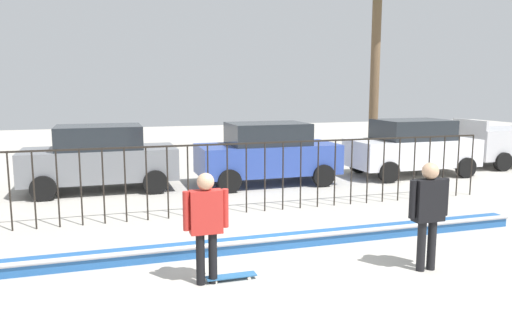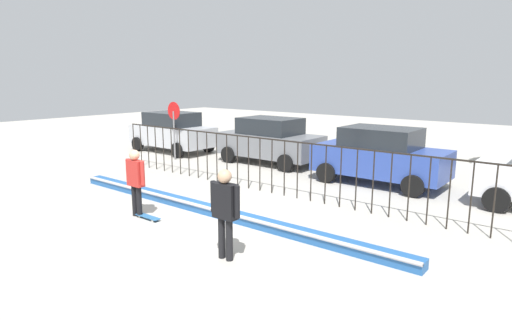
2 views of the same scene
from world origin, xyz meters
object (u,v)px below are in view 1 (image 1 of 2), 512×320
at_px(parked_car_white, 412,147).
at_px(parked_car_gray, 100,157).
at_px(parked_car_blue, 267,153).
at_px(skateboarder, 206,218).
at_px(skateboard, 231,276).
at_px(camera_operator, 429,206).

bearing_deg(parked_car_white, parked_car_gray, 172.86).
height_order(parked_car_gray, parked_car_blue, same).
relative_size(skateboarder, parked_car_blue, 0.40).
relative_size(skateboard, camera_operator, 0.44).
distance_m(skateboard, parked_car_gray, 7.95).
xyz_separation_m(skateboarder, camera_operator, (3.57, -0.52, 0.04)).
height_order(camera_operator, parked_car_gray, parked_car_gray).
distance_m(camera_operator, parked_car_blue, 7.72).
xyz_separation_m(skateboard, parked_car_gray, (-1.93, 7.66, 0.91)).
distance_m(camera_operator, parked_car_gray, 9.67).
xyz_separation_m(skateboarder, parked_car_blue, (3.42, 7.19, -0.07)).
xyz_separation_m(skateboard, parked_car_blue, (3.03, 7.16, 0.91)).
relative_size(skateboard, parked_car_blue, 0.19).
bearing_deg(skateboarder, parked_car_gray, 103.30).
height_order(skateboarder, parked_car_gray, parked_car_gray).
bearing_deg(skateboarder, camera_operator, -6.32).
relative_size(skateboarder, camera_operator, 0.96).
distance_m(skateboarder, parked_car_blue, 7.96).
distance_m(parked_car_gray, parked_car_white, 10.12).
height_order(skateboard, camera_operator, camera_operator).
bearing_deg(skateboard, parked_car_blue, 81.77).
bearing_deg(parked_car_white, parked_car_blue, 175.30).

